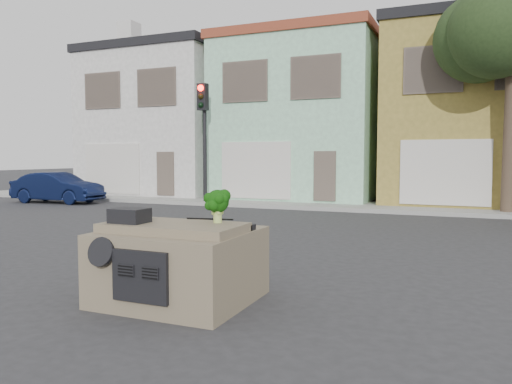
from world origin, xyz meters
The scene contains 12 objects.
ground_plane centered at (0.00, 0.00, 0.00)m, with size 120.00×120.00×0.00m, color #303033.
sidewalk centered at (0.00, 10.50, 0.07)m, with size 40.00×3.00×0.15m, color gray.
townhouse_white centered at (-11.00, 14.50, 3.77)m, with size 7.20×8.20×7.55m, color silver.
townhouse_mint centered at (-3.50, 14.50, 3.77)m, with size 7.20×8.20×7.55m, color #9FD8B2.
townhouse_tan centered at (4.00, 14.50, 3.77)m, with size 7.20×8.20×7.55m, color olive.
navy_sedan centered at (-12.83, 7.74, 0.00)m, with size 1.42×4.07×1.34m, color #0D1638.
traffic_signal centered at (-6.50, 9.50, 2.55)m, with size 0.40×0.40×5.10m, color black.
tree_near centered at (5.00, 9.80, 4.25)m, with size 4.40×4.00×8.50m, color #233618.
car_dashboard centered at (0.00, -3.00, 0.56)m, with size 2.00×1.80×1.12m, color #71644D.
instrument_hump centered at (-0.58, -3.35, 1.22)m, with size 0.48×0.38×0.20m, color black.
wiper_arm centered at (0.28, -2.62, 1.13)m, with size 0.70×0.03×0.02m, color black.
broccoli centered at (0.54, -2.87, 1.35)m, with size 0.38×0.38×0.47m, color #0D3607.
Camera 1 is at (3.68, -8.96, 2.03)m, focal length 35.00 mm.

